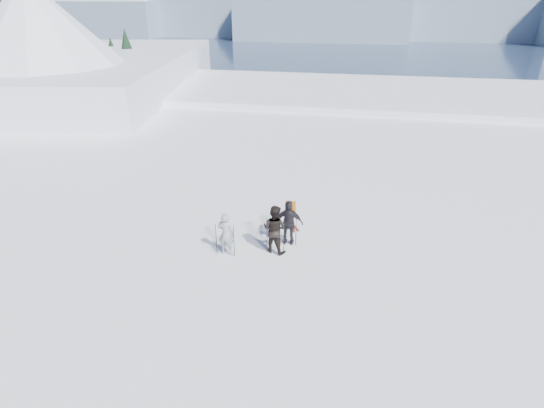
{
  "coord_description": "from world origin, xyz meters",
  "views": [
    {
      "loc": [
        0.6,
        -9.72,
        7.98
      ],
      "look_at": [
        -1.97,
        3.0,
        1.62
      ],
      "focal_mm": 28.0,
      "sensor_mm": 36.0,
      "label": 1
    }
  ],
  "objects_px": {
    "skier_dark": "(274,229)",
    "skier_pack": "(289,223)",
    "skier_grey": "(226,234)",
    "skis_loose": "(291,221)"
  },
  "relations": [
    {
      "from": "skier_pack",
      "to": "skis_loose",
      "type": "relative_size",
      "value": 1.0
    },
    {
      "from": "skier_grey",
      "to": "skis_loose",
      "type": "distance_m",
      "value": 3.37
    },
    {
      "from": "skier_grey",
      "to": "skier_dark",
      "type": "xyz_separation_m",
      "value": [
        1.57,
        0.48,
        0.1
      ]
    },
    {
      "from": "skier_pack",
      "to": "skier_grey",
      "type": "bearing_deg",
      "value": 27.31
    },
    {
      "from": "skier_pack",
      "to": "skis_loose",
      "type": "xyz_separation_m",
      "value": [
        -0.17,
        1.65,
        -0.83
      ]
    },
    {
      "from": "skier_dark",
      "to": "skier_pack",
      "type": "relative_size",
      "value": 1.04
    },
    {
      "from": "skier_dark",
      "to": "skier_pack",
      "type": "height_order",
      "value": "skier_dark"
    },
    {
      "from": "skier_grey",
      "to": "skier_dark",
      "type": "height_order",
      "value": "skier_dark"
    },
    {
      "from": "skier_dark",
      "to": "skier_pack",
      "type": "bearing_deg",
      "value": -108.51
    },
    {
      "from": "skis_loose",
      "to": "skier_pack",
      "type": "bearing_deg",
      "value": -84.28
    }
  ]
}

